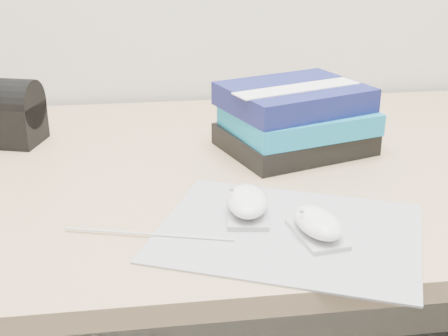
{
  "coord_description": "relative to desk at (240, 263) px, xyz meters",
  "views": [
    {
      "loc": [
        -0.18,
        0.61,
        1.12
      ],
      "look_at": [
        -0.06,
        1.46,
        0.77
      ],
      "focal_mm": 50.0,
      "sensor_mm": 36.0,
      "label": 1
    }
  ],
  "objects": [
    {
      "name": "book_stack",
      "position": [
        0.1,
        -0.01,
        0.29
      ],
      "size": [
        0.29,
        0.26,
        0.12
      ],
      "color": "black",
      "rests_on": "desk"
    },
    {
      "name": "mouse_rear",
      "position": [
        -0.04,
        -0.27,
        0.26
      ],
      "size": [
        0.07,
        0.11,
        0.04
      ],
      "color": "#A3A3A5",
      "rests_on": "mousepad"
    },
    {
      "name": "mouse_front",
      "position": [
        0.04,
        -0.34,
        0.25
      ],
      "size": [
        0.07,
        0.1,
        0.04
      ],
      "color": "#B0B0B3",
      "rests_on": "mousepad"
    },
    {
      "name": "pouch",
      "position": [
        -0.42,
        0.1,
        0.29
      ],
      "size": [
        0.15,
        0.12,
        0.12
      ],
      "color": "black",
      "rests_on": "desk"
    },
    {
      "name": "usb_cable",
      "position": [
        -0.18,
        -0.31,
        0.24
      ],
      "size": [
        0.22,
        0.07,
        0.0
      ],
      "primitive_type": "cylinder",
      "rotation": [
        0.0,
        1.57,
        -0.29
      ],
      "color": "silver",
      "rests_on": "mousepad"
    },
    {
      "name": "mousepad",
      "position": [
        0.01,
        -0.32,
        0.24
      ],
      "size": [
        0.42,
        0.38,
        0.0
      ],
      "primitive_type": "cube",
      "rotation": [
        0.0,
        0.0,
        -0.42
      ],
      "color": "gray",
      "rests_on": "desk"
    },
    {
      "name": "desk",
      "position": [
        0.0,
        0.0,
        0.0
      ],
      "size": [
        1.6,
        0.8,
        0.73
      ],
      "color": "tan",
      "rests_on": "ground"
    }
  ]
}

